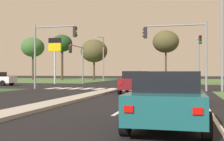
# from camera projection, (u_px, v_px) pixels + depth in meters

# --- Properties ---
(ground_plane) EXTENTS (200.00, 200.00, 0.00)m
(ground_plane) POSITION_uv_depth(u_px,v_px,m) (129.00, 86.00, 32.00)
(ground_plane) COLOR black
(grass_verge_far_left) EXTENTS (35.00, 35.00, 0.01)m
(grass_verge_far_left) POSITION_uv_depth(u_px,v_px,m) (31.00, 80.00, 61.90)
(grass_verge_far_left) COLOR #476B38
(grass_verge_far_left) RESTS_ON ground
(median_island_near) EXTENTS (1.20, 22.00, 0.14)m
(median_island_near) POSITION_uv_depth(u_px,v_px,m) (52.00, 104.00, 13.56)
(median_island_near) COLOR #ADA89E
(median_island_near) RESTS_ON ground
(median_island_far) EXTENTS (1.20, 36.00, 0.14)m
(median_island_far) POSITION_uv_depth(u_px,v_px,m) (153.00, 80.00, 56.27)
(median_island_far) COLOR gray
(median_island_far) RESTS_ON ground
(lane_dash_second) EXTENTS (0.14, 2.00, 0.01)m
(lane_dash_second) POSITION_uv_depth(u_px,v_px,m) (119.00, 112.00, 11.19)
(lane_dash_second) COLOR silver
(lane_dash_second) RESTS_ON ground
(lane_dash_third) EXTENTS (0.14, 2.00, 0.01)m
(lane_dash_third) POSITION_uv_depth(u_px,v_px,m) (142.00, 99.00, 17.01)
(lane_dash_third) COLOR silver
(lane_dash_third) RESTS_ON ground
(edge_line_right) EXTENTS (0.14, 24.00, 0.01)m
(edge_line_right) POSITION_uv_depth(u_px,v_px,m) (207.00, 107.00, 12.89)
(edge_line_right) COLOR silver
(edge_line_right) RESTS_ON ground
(stop_bar_near) EXTENTS (6.40, 0.50, 0.01)m
(stop_bar_near) POSITION_uv_depth(u_px,v_px,m) (158.00, 91.00, 24.30)
(stop_bar_near) COLOR silver
(stop_bar_near) RESTS_ON ground
(crosswalk_bar_near) EXTENTS (0.70, 2.80, 0.01)m
(crosswalk_bar_near) POSITION_uv_depth(u_px,v_px,m) (53.00, 88.00, 28.49)
(crosswalk_bar_near) COLOR silver
(crosswalk_bar_near) RESTS_ON ground
(crosswalk_bar_second) EXTENTS (0.70, 2.80, 0.01)m
(crosswalk_bar_second) POSITION_uv_depth(u_px,v_px,m) (64.00, 88.00, 28.22)
(crosswalk_bar_second) COLOR silver
(crosswalk_bar_second) RESTS_ON ground
(crosswalk_bar_third) EXTENTS (0.70, 2.80, 0.01)m
(crosswalk_bar_third) POSITION_uv_depth(u_px,v_px,m) (76.00, 88.00, 27.94)
(crosswalk_bar_third) COLOR silver
(crosswalk_bar_third) RESTS_ON ground
(crosswalk_bar_fourth) EXTENTS (0.70, 2.80, 0.01)m
(crosswalk_bar_fourth) POSITION_uv_depth(u_px,v_px,m) (87.00, 89.00, 27.66)
(crosswalk_bar_fourth) COLOR silver
(crosswalk_bar_fourth) RESTS_ON ground
(crosswalk_bar_fifth) EXTENTS (0.70, 2.80, 0.01)m
(crosswalk_bar_fifth) POSITION_uv_depth(u_px,v_px,m) (99.00, 89.00, 27.39)
(crosswalk_bar_fifth) COLOR silver
(crosswalk_bar_fifth) RESTS_ON ground
(crosswalk_bar_sixth) EXTENTS (0.70, 2.80, 0.01)m
(crosswalk_bar_sixth) POSITION_uv_depth(u_px,v_px,m) (111.00, 89.00, 27.11)
(crosswalk_bar_sixth) COLOR silver
(crosswalk_bar_sixth) RESTS_ON ground
(crosswalk_bar_seventh) EXTENTS (0.70, 2.80, 0.01)m
(crosswalk_bar_seventh) POSITION_uv_depth(u_px,v_px,m) (123.00, 89.00, 26.84)
(crosswalk_bar_seventh) COLOR silver
(crosswalk_bar_seventh) RESTS_ON ground
(crosswalk_bar_eighth) EXTENTS (0.70, 2.80, 0.01)m
(crosswalk_bar_eighth) POSITION_uv_depth(u_px,v_px,m) (136.00, 89.00, 26.56)
(crosswalk_bar_eighth) COLOR silver
(crosswalk_bar_eighth) RESTS_ON ground
(car_red_near) EXTENTS (2.00, 4.36, 1.50)m
(car_red_near) POSITION_uv_depth(u_px,v_px,m) (177.00, 87.00, 14.67)
(car_red_near) COLOR #A31919
(car_red_near) RESTS_ON ground
(car_beige_second) EXTENTS (4.26, 1.99, 1.53)m
(car_beige_second) POSITION_uv_depth(u_px,v_px,m) (145.00, 79.00, 33.79)
(car_beige_second) COLOR #BCAD8E
(car_beige_second) RESTS_ON ground
(car_maroon_third) EXTENTS (2.09, 4.26, 1.61)m
(car_maroon_third) POSITION_uv_depth(u_px,v_px,m) (136.00, 82.00, 21.65)
(car_maroon_third) COLOR maroon
(car_maroon_third) RESTS_ON ground
(car_teal_fourth) EXTENTS (2.05, 4.14, 1.53)m
(car_teal_fourth) POSITION_uv_depth(u_px,v_px,m) (168.00, 99.00, 8.00)
(car_teal_fourth) COLOR #19565B
(car_teal_fourth) RESTS_ON ground
(traffic_signal_far_left) EXTENTS (0.32, 4.83, 5.15)m
(traffic_signal_far_left) POSITION_uv_depth(u_px,v_px,m) (78.00, 57.00, 38.49)
(traffic_signal_far_left) COLOR gray
(traffic_signal_far_left) RESTS_ON ground
(traffic_signal_near_left) EXTENTS (4.28, 0.32, 5.95)m
(traffic_signal_near_left) POSITION_uv_depth(u_px,v_px,m) (50.00, 45.00, 27.10)
(traffic_signal_near_left) COLOR gray
(traffic_signal_near_left) RESTS_ON ground
(traffic_signal_near_right) EXTENTS (5.26, 0.32, 5.66)m
(traffic_signal_near_right) POSITION_uv_depth(u_px,v_px,m) (182.00, 43.00, 24.26)
(traffic_signal_near_right) COLOR gray
(traffic_signal_near_right) RESTS_ON ground
(traffic_signal_far_right) EXTENTS (0.32, 4.04, 5.98)m
(traffic_signal_far_right) POSITION_uv_depth(u_px,v_px,m) (199.00, 51.00, 35.28)
(traffic_signal_far_right) COLOR gray
(traffic_signal_far_right) RESTS_ON ground
(street_lamp_second) EXTENTS (1.66, 1.34, 10.91)m
(street_lamp_second) POSITION_uv_depth(u_px,v_px,m) (221.00, 16.00, 23.48)
(street_lamp_second) COLOR gray
(street_lamp_second) RESTS_ON ground
(street_lamp_third) EXTENTS (1.14, 2.38, 8.11)m
(street_lamp_third) POSITION_uv_depth(u_px,v_px,m) (103.00, 56.00, 54.76)
(street_lamp_third) COLOR gray
(street_lamp_third) RESTS_ON ground
(street_lamp_fourth) EXTENTS (0.85, 2.37, 9.09)m
(street_lamp_fourth) POSITION_uv_depth(u_px,v_px,m) (198.00, 57.00, 66.75)
(street_lamp_fourth) COLOR gray
(street_lamp_fourth) RESTS_ON ground
(pedestrian_at_median) EXTENTS (0.34, 0.34, 1.72)m
(pedestrian_at_median) POSITION_uv_depth(u_px,v_px,m) (144.00, 75.00, 45.01)
(pedestrian_at_median) COLOR maroon
(pedestrian_at_median) RESTS_ON median_island_far
(fuel_price_totem) EXTENTS (1.80, 0.24, 6.21)m
(fuel_price_totem) POSITION_uv_depth(u_px,v_px,m) (55.00, 50.00, 40.02)
(fuel_price_totem) COLOR silver
(fuel_price_totem) RESTS_ON ground
(treeline_near) EXTENTS (4.92, 4.92, 9.06)m
(treeline_near) POSITION_uv_depth(u_px,v_px,m) (33.00, 47.00, 63.26)
(treeline_near) COLOR #423323
(treeline_near) RESTS_ON ground
(treeline_second) EXTENTS (4.13, 4.13, 9.32)m
(treeline_second) POSITION_uv_depth(u_px,v_px,m) (62.00, 44.00, 60.75)
(treeline_second) COLOR #423323
(treeline_second) RESTS_ON ground
(treeline_third) EXTENTS (5.29, 5.29, 8.06)m
(treeline_third) POSITION_uv_depth(u_px,v_px,m) (94.00, 51.00, 58.42)
(treeline_third) COLOR #423323
(treeline_third) RESTS_ON ground
(treeline_fourth) EXTENTS (5.23, 5.23, 9.91)m
(treeline_fourth) POSITION_uv_depth(u_px,v_px,m) (166.00, 42.00, 58.79)
(treeline_fourth) COLOR #423323
(treeline_fourth) RESTS_ON ground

